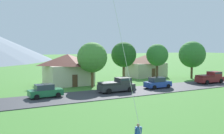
% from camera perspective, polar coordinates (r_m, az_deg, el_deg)
% --- Properties ---
extents(road_strip, '(160.00, 6.93, 0.08)m').
position_cam_1_polar(road_strip, '(33.93, -6.89, -6.48)').
color(road_strip, '#38383D').
rests_on(road_strip, ground).
extents(house_leftmost, '(7.79, 7.70, 5.22)m').
position_cam_1_polar(house_leftmost, '(44.99, -9.82, -0.35)').
color(house_leftmost, beige).
rests_on(house_leftmost, ground).
extents(house_left_center, '(8.12, 6.56, 4.63)m').
position_cam_1_polar(house_left_center, '(55.88, 7.34, 0.33)').
color(house_left_center, beige).
rests_on(house_left_center, ground).
extents(tree_near_left, '(4.42, 4.42, 7.30)m').
position_cam_1_polar(tree_near_left, '(45.19, 2.62, 2.74)').
color(tree_near_left, brown).
rests_on(tree_near_left, ground).
extents(tree_center, '(5.35, 5.35, 7.58)m').
position_cam_1_polar(tree_center, '(54.51, 17.36, 2.68)').
color(tree_center, '#4C3823').
rests_on(tree_center, ground).
extents(tree_right_of_center, '(4.85, 4.85, 7.21)m').
position_cam_1_polar(tree_right_of_center, '(41.20, -4.42, 2.13)').
color(tree_right_of_center, brown).
rests_on(tree_right_of_center, ground).
extents(tree_near_right, '(3.92, 3.92, 6.97)m').
position_cam_1_polar(tree_near_right, '(46.40, 10.01, 2.61)').
color(tree_near_right, '#4C3823').
rests_on(tree_near_right, ground).
extents(parked_car_blue_mid_west, '(4.21, 2.09, 1.68)m').
position_cam_1_polar(parked_car_blue_mid_west, '(40.57, 10.08, -3.51)').
color(parked_car_blue_mid_west, '#2847A8').
rests_on(parked_car_blue_mid_west, road_strip).
extents(parked_car_green_mid_east, '(4.27, 2.21, 1.68)m').
position_cam_1_polar(parked_car_green_mid_east, '(33.79, -14.60, -5.22)').
color(parked_car_green_mid_east, '#237042').
rests_on(parked_car_green_mid_east, road_strip).
extents(pickup_truck_charcoal_west_side, '(5.22, 2.36, 1.99)m').
position_cam_1_polar(pickup_truck_charcoal_west_side, '(36.62, 1.16, -4.01)').
color(pickup_truck_charcoal_west_side, '#333338').
rests_on(pickup_truck_charcoal_west_side, road_strip).
extents(pickup_truck_maroon_east_side, '(5.26, 2.44, 1.99)m').
position_cam_1_polar(pickup_truck_maroon_east_side, '(48.49, 21.00, -2.19)').
color(pickup_truck_maroon_east_side, maroon).
rests_on(pickup_truck_maroon_east_side, road_strip).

